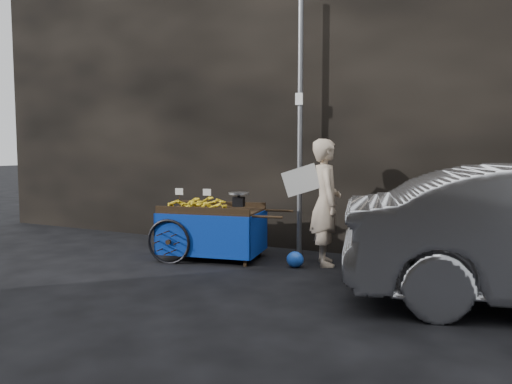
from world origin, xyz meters
The scene contains 6 objects.
ground centered at (0.00, 0.00, 0.00)m, with size 80.00×80.00×0.00m, color black.
building_wall centered at (0.39, 2.60, 2.50)m, with size 13.50×2.00×5.00m.
street_pole centered at (0.30, 1.30, 2.01)m, with size 0.12×0.10×4.00m.
banana_cart centered at (-0.79, 0.41, 0.66)m, with size 2.11×1.24×1.08m.
vendor centered at (0.90, 0.79, 0.89)m, with size 0.96×0.77×1.78m.
plastic_bag centered at (0.58, 0.44, 0.11)m, with size 0.25×0.20×0.22m, color blue.
Camera 1 is at (3.13, -5.90, 1.65)m, focal length 35.00 mm.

